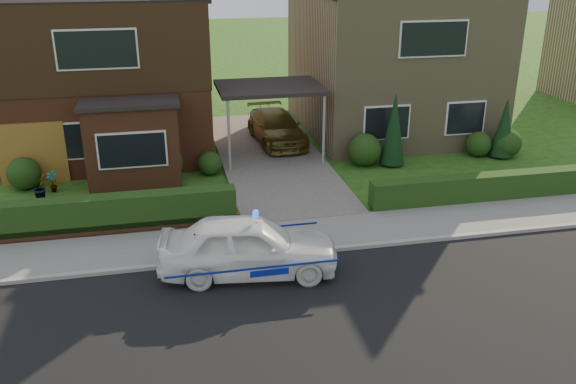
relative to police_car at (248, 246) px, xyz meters
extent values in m
plane|color=#1B4E14|center=(2.13, -2.38, -0.73)|extent=(120.00, 120.00, 0.00)
cube|color=black|center=(2.13, -2.38, -0.73)|extent=(60.00, 6.00, 0.02)
cube|color=#9E9993|center=(2.13, 0.67, -0.67)|extent=(60.00, 0.16, 0.12)
cube|color=slate|center=(2.13, 1.72, -0.68)|extent=(60.00, 2.00, 0.10)
cube|color=#666059|center=(2.13, 8.62, -0.67)|extent=(3.80, 12.00, 0.12)
cube|color=brown|center=(-3.67, 11.62, 2.17)|extent=(7.20, 8.00, 5.80)
cube|color=white|center=(-5.26, 7.60, 0.67)|extent=(1.80, 0.08, 1.30)
cube|color=white|center=(-2.09, 7.60, 0.67)|extent=(1.60, 0.08, 1.30)
cube|color=white|center=(-3.67, 7.60, 3.67)|extent=(2.60, 0.08, 1.30)
cube|color=black|center=(-3.67, 11.62, 3.62)|extent=(7.26, 8.06, 2.90)
cube|color=brown|center=(-2.81, 6.92, 0.62)|extent=(3.00, 1.40, 2.70)
cube|color=black|center=(-2.81, 6.92, 2.04)|extent=(3.20, 1.60, 0.14)
cube|color=#9C875F|center=(7.93, 11.62, 2.17)|extent=(7.20, 8.00, 5.80)
cube|color=white|center=(6.34, 7.60, 0.67)|extent=(1.80, 0.08, 1.30)
cube|color=white|center=(9.51, 7.60, 0.67)|extent=(1.60, 0.08, 1.30)
cube|color=white|center=(7.93, 7.60, 3.67)|extent=(2.60, 0.08, 1.30)
cube|color=black|center=(2.13, 8.62, 1.97)|extent=(3.80, 3.00, 0.14)
cylinder|color=gray|center=(0.43, 7.22, 0.62)|extent=(0.10, 0.10, 2.70)
cylinder|color=gray|center=(3.83, 7.22, 0.62)|extent=(0.10, 0.10, 2.70)
cube|color=#91601F|center=(-6.12, 7.58, 0.32)|extent=(2.20, 0.10, 2.10)
cube|color=brown|center=(-3.67, 2.92, -0.55)|extent=(7.70, 0.25, 0.36)
cube|color=#153310|center=(-3.67, 3.07, -0.73)|extent=(7.50, 0.55, 0.90)
cube|color=#153310|center=(7.93, 2.97, -0.73)|extent=(7.50, 0.55, 0.80)
sphere|color=#153310|center=(-6.37, 7.12, -0.19)|extent=(1.08, 1.08, 1.08)
sphere|color=#153310|center=(-1.87, 6.92, -0.07)|extent=(1.32, 1.32, 1.32)
sphere|color=#153310|center=(-0.27, 7.22, -0.31)|extent=(0.84, 0.84, 0.84)
sphere|color=#153310|center=(5.33, 7.02, -0.13)|extent=(1.20, 1.20, 1.20)
sphere|color=#153310|center=(9.93, 7.12, -0.25)|extent=(0.96, 0.96, 0.96)
sphere|color=#153310|center=(10.93, 6.82, -0.19)|extent=(1.08, 1.08, 1.08)
cone|color=black|center=(6.33, 6.82, 0.57)|extent=(0.90, 0.90, 2.60)
cone|color=black|center=(10.73, 6.82, 0.37)|extent=(0.90, 0.90, 2.20)
imported|color=white|center=(0.00, 0.00, 0.00)|extent=(2.29, 4.50, 1.47)
sphere|color=#193FF2|center=(0.22, 0.00, 0.81)|extent=(0.17, 0.17, 0.17)
cube|color=navy|center=(0.00, -0.87, -0.06)|extent=(3.96, 0.02, 0.05)
cube|color=navy|center=(0.00, 0.87, -0.06)|extent=(3.96, 0.01, 0.05)
ellipsoid|color=black|center=(-1.21, -0.10, 0.29)|extent=(0.22, 0.17, 0.21)
sphere|color=white|center=(-1.19, -0.16, 0.28)|extent=(0.11, 0.11, 0.11)
sphere|color=black|center=(-1.19, -0.12, 0.43)|extent=(0.13, 0.13, 0.13)
cone|color=black|center=(-1.23, -0.11, 0.49)|extent=(0.04, 0.04, 0.05)
cone|color=black|center=(-1.14, -0.11, 0.49)|extent=(0.04, 0.04, 0.05)
imported|color=brown|center=(2.68, 10.14, 0.00)|extent=(2.03, 4.34, 1.22)
imported|color=gray|center=(-5.44, 6.62, -0.38)|extent=(0.44, 0.37, 0.71)
imported|color=gray|center=(-5.71, 5.95, -0.31)|extent=(0.60, 0.56, 0.85)
imported|color=gray|center=(-2.82, 3.62, -0.34)|extent=(0.49, 0.49, 0.78)
camera|label=1|loc=(-1.81, -13.05, 6.70)|focal=38.00mm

